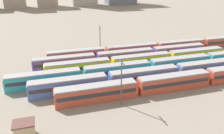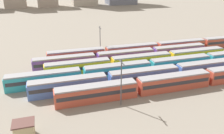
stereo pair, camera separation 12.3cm
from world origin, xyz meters
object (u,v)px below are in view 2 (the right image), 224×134
at_px(catenary_pole_2, 121,80).
at_px(signal_hut, 24,130).
at_px(train_track_2, 180,63).
at_px(train_track_4, 126,56).
at_px(train_track_3, 141,61).
at_px(train_track_0, 207,77).
at_px(train_track_5, 157,48).
at_px(catenary_pole_1, 100,40).

bearing_deg(catenary_pole_2, signal_hut, -164.03).
xyz_separation_m(train_track_2, signal_hut, (-41.55, -19.09, -0.35)).
height_order(train_track_2, train_track_4, same).
distance_m(train_track_2, train_track_3, 11.08).
distance_m(train_track_0, signal_hut, 43.64).
bearing_deg(train_track_4, train_track_5, 20.91).
distance_m(train_track_0, train_track_3, 19.09).
bearing_deg(train_track_5, signal_hut, -140.66).
bearing_deg(train_track_5, train_track_0, -89.04).
height_order(train_track_2, signal_hut, train_track_2).
bearing_deg(train_track_5, train_track_3, -135.44).
relative_size(train_track_3, train_track_5, 0.75).
bearing_deg(catenary_pole_1, train_track_5, -8.34).
height_order(catenary_pole_2, signal_hut, catenary_pole_2).
bearing_deg(train_track_2, catenary_pole_2, -148.85).
distance_m(train_track_5, catenary_pole_2, 37.67).
bearing_deg(catenary_pole_2, train_track_2, 31.15).
bearing_deg(signal_hut, train_track_5, 39.34).
xyz_separation_m(train_track_2, train_track_3, (-9.78, 5.20, -0.00)).
height_order(train_track_0, train_track_5, same).
bearing_deg(train_track_3, catenary_pole_2, -124.23).
relative_size(train_track_2, train_track_3, 1.68).
height_order(train_track_4, catenary_pole_1, catenary_pole_1).
distance_m(train_track_2, catenary_pole_1, 26.74).
relative_size(train_track_5, signal_hut, 20.75).
xyz_separation_m(train_track_2, catenary_pole_1, (-18.95, 18.49, 3.72)).
bearing_deg(train_track_0, train_track_2, 96.67).
xyz_separation_m(train_track_4, catenary_pole_1, (-6.12, 8.09, 3.72)).
bearing_deg(train_track_3, signal_hut, -142.59).
relative_size(train_track_2, catenary_pole_2, 9.15).
height_order(train_track_0, train_track_2, same).
relative_size(train_track_2, train_track_5, 1.25).
bearing_deg(signal_hut, catenary_pole_2, 15.97).
distance_m(train_track_2, catenary_pole_2, 26.70).
bearing_deg(train_track_3, train_track_4, 120.39).
relative_size(train_track_0, signal_hut, 20.75).
height_order(train_track_2, train_track_5, same).
distance_m(train_track_2, train_track_4, 16.52).
bearing_deg(train_track_4, catenary_pole_2, -112.13).
distance_m(train_track_0, train_track_5, 26.00).
xyz_separation_m(train_track_0, train_track_5, (-0.43, 26.00, 0.00)).
bearing_deg(train_track_4, train_track_3, -59.61).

